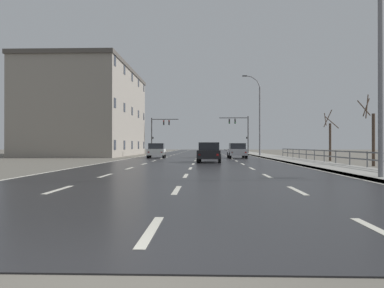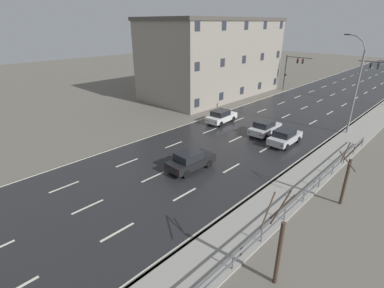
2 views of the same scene
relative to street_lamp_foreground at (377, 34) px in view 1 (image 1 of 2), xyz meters
name	(u,v)px [view 1 (image 1 of 2)]	position (x,y,z in m)	size (l,w,h in m)	color
ground_plane	(199,156)	(-7.47, 36.77, -5.70)	(160.00, 160.00, 0.12)	#666056
road_asphalt_strip	(200,154)	(-7.47, 48.77, -5.63)	(14.00, 120.00, 0.03)	#232326
sidewalk_right	(251,153)	(0.95, 48.77, -5.58)	(3.00, 120.00, 0.12)	gray
guardrail	(330,154)	(2.38, 13.19, -4.94)	(0.07, 33.77, 1.00)	#515459
street_lamp_foreground	(377,34)	(0.00, 0.00, 0.00)	(2.31, 0.24, 11.48)	slate
street_lamp_midground	(259,116)	(-0.01, 32.84, -0.71)	(2.24, 0.24, 10.02)	slate
traffic_signal_right	(241,128)	(-0.72, 48.50, -1.45)	(4.80, 0.36, 6.12)	#38383A
traffic_signal_left	(158,129)	(-14.29, 48.25, -1.62)	(4.50, 0.36, 5.89)	#38383A
car_distant	(237,151)	(-3.29, 25.40, -4.84)	(1.89, 4.13, 1.57)	#B7B7BC
car_near_left	(210,150)	(-6.06, 26.34, -4.84)	(1.89, 4.13, 1.57)	#B7B7BC
car_far_left	(157,150)	(-11.82, 26.20, -4.84)	(2.00, 4.18, 1.57)	silver
car_near_right	(209,152)	(-6.30, 15.32, -4.84)	(1.96, 4.17, 1.57)	black
brick_building	(89,112)	(-22.36, 37.09, 0.22)	(11.92, 23.01, 11.70)	gray
bare_tree_near	(372,135)	(4.12, 10.15, -3.62)	(0.94, 1.58, 4.69)	#423328
bare_tree_mid	(330,139)	(4.17, 18.77, -3.74)	(1.17, 1.11, 4.49)	#423328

